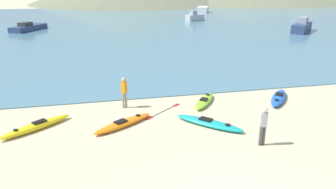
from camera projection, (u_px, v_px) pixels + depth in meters
bay_water at (118, 25)px, 52.10m from camera, size 160.00×70.00×0.06m
kayak_on_sand_0 at (123, 123)px, 15.97m from camera, size 3.22×2.41×0.32m
kayak_on_sand_1 at (209, 123)px, 15.98m from camera, size 3.00×3.03×0.34m
kayak_on_sand_2 at (204, 101)px, 18.88m from camera, size 2.15×2.73×0.33m
kayak_on_sand_3 at (279, 98)px, 19.35m from camera, size 2.54×2.96×0.37m
kayak_on_sand_4 at (36, 126)px, 15.58m from camera, size 3.21×2.65×0.38m
person_near_foreground at (263, 124)px, 13.83m from camera, size 0.36×0.25×1.76m
person_near_waterline at (124, 91)px, 17.98m from camera, size 0.35×0.31×1.75m
moored_boat_0 at (28, 27)px, 45.70m from camera, size 4.53×6.06×1.20m
moored_boat_2 at (203, 9)px, 71.37m from camera, size 4.08×5.58×1.20m
moored_boat_3 at (195, 17)px, 56.86m from camera, size 3.39×2.41×1.73m
moored_boat_4 at (302, 27)px, 44.47m from camera, size 5.13×5.21×1.93m
loose_paddle at (163, 111)px, 17.75m from camera, size 2.25×1.91×0.03m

